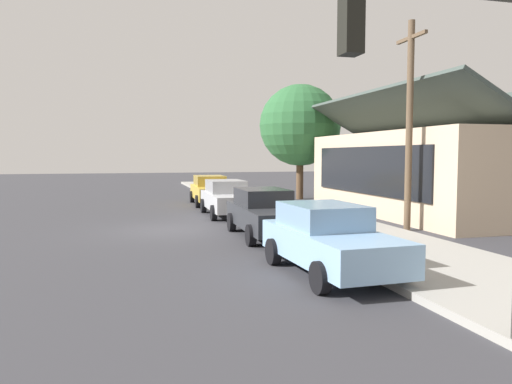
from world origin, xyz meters
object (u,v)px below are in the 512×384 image
object	(u,v)px
car_mustard	(210,190)
car_skyblue	(329,239)
traffic_light_main	(458,97)
shade_tree	(300,125)
fire_hydrant_red	(260,205)
utility_pole_wooden	(409,122)
car_silver	(227,198)
car_charcoal	(265,212)

from	to	relation	value
car_mustard	car_skyblue	size ratio (longest dim) A/B	1.08
car_skyblue	traffic_light_main	size ratio (longest dim) A/B	0.87
shade_tree	car_mustard	bearing A→B (deg)	-73.05
shade_tree	traffic_light_main	size ratio (longest dim) A/B	1.37
fire_hydrant_red	car_mustard	bearing A→B (deg)	-166.74
utility_pole_wooden	fire_hydrant_red	distance (m)	7.73
car_silver	traffic_light_main	bearing A→B (deg)	-0.10
traffic_light_main	fire_hydrant_red	world-z (taller)	traffic_light_main
car_charcoal	traffic_light_main	distance (m)	10.56
car_skyblue	utility_pole_wooden	bearing A→B (deg)	131.89
car_silver	car_skyblue	xyz separation A→B (m)	(11.38, 0.07, -0.00)
car_mustard	utility_pole_wooden	size ratio (longest dim) A/B	0.65
shade_tree	utility_pole_wooden	size ratio (longest dim) A/B	0.95
car_skyblue	utility_pole_wooden	size ratio (longest dim) A/B	0.60
car_charcoal	fire_hydrant_red	world-z (taller)	car_charcoal
car_charcoal	fire_hydrant_red	bearing A→B (deg)	167.17
car_silver	shade_tree	world-z (taller)	shade_tree
car_mustard	utility_pole_wooden	bearing A→B (deg)	27.09
car_charcoal	traffic_light_main	bearing A→B (deg)	-0.82
traffic_light_main	car_silver	bearing A→B (deg)	179.23
car_silver	car_charcoal	world-z (taller)	same
car_silver	utility_pole_wooden	distance (m)	8.72
traffic_light_main	car_mustard	bearing A→B (deg)	179.11
car_mustard	car_skyblue	world-z (taller)	same
traffic_light_main	utility_pole_wooden	world-z (taller)	utility_pole_wooden
car_silver	fire_hydrant_red	xyz separation A→B (m)	(0.41, 1.44, -0.32)
car_skyblue	shade_tree	distance (m)	19.72
car_mustard	car_silver	world-z (taller)	same
car_mustard	car_skyblue	xyz separation A→B (m)	(16.61, -0.05, -0.00)
fire_hydrant_red	utility_pole_wooden	bearing A→B (deg)	35.27
traffic_light_main	fire_hydrant_red	distance (m)	16.15
car_skyblue	fire_hydrant_red	world-z (taller)	car_skyblue
car_charcoal	car_mustard	bearing A→B (deg)	-179.29
car_charcoal	shade_tree	size ratio (longest dim) A/B	0.68
car_skyblue	utility_pole_wooden	distance (m)	8.18
car_silver	car_skyblue	bearing A→B (deg)	1.01
car_silver	fire_hydrant_red	distance (m)	1.53
car_silver	car_skyblue	size ratio (longest dim) A/B	1.07
car_skyblue	car_mustard	bearing A→B (deg)	177.02
car_charcoal	car_skyblue	world-z (taller)	same
car_skyblue	shade_tree	bearing A→B (deg)	159.18
utility_pole_wooden	fire_hydrant_red	xyz separation A→B (m)	(-5.65, -4.00, -3.43)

